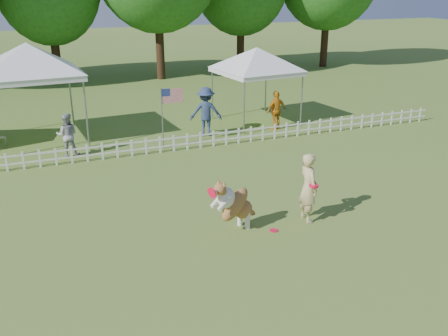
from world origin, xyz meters
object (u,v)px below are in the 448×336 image
at_px(dog, 236,204).
at_px(frisbee_on_turf, 274,230).
at_px(spectator_a, 67,135).
at_px(flag_pole, 162,119).
at_px(spectator_c, 276,110).
at_px(canopy_tent_right, 256,86).
at_px(canopy_tent_left, 32,94).
at_px(spectator_b, 206,112).
at_px(handler, 308,188).

height_order(dog, frisbee_on_turf, dog).
bearing_deg(spectator_a, flag_pole, -175.30).
height_order(spectator_a, spectator_c, spectator_c).
relative_size(canopy_tent_right, flag_pole, 1.40).
height_order(canopy_tent_left, spectator_b, canopy_tent_left).
xyz_separation_m(flag_pole, spectator_c, (4.93, 0.76, -0.31)).
height_order(canopy_tent_left, canopy_tent_right, canopy_tent_left).
height_order(canopy_tent_right, spectator_a, canopy_tent_right).
xyz_separation_m(dog, spectator_a, (-3.19, 7.25, 0.04)).
bearing_deg(dog, flag_pole, 65.54).
bearing_deg(spectator_c, dog, 44.71).
bearing_deg(spectator_b, spectator_a, 23.25).
height_order(canopy_tent_left, spectator_a, canopy_tent_left).
distance_m(handler, spectator_b, 7.96).
height_order(dog, spectator_c, spectator_c).
bearing_deg(canopy_tent_left, spectator_b, -19.18).
relative_size(frisbee_on_turf, canopy_tent_right, 0.07).
bearing_deg(spectator_a, spectator_b, -161.87).
bearing_deg(spectator_c, canopy_tent_right, -89.46).
xyz_separation_m(canopy_tent_left, spectator_c, (9.10, -1.89, -0.99)).
relative_size(handler, canopy_tent_right, 0.58).
bearing_deg(spectator_c, flag_pole, -3.24).
height_order(frisbee_on_turf, spectator_a, spectator_a).
xyz_separation_m(handler, spectator_a, (-5.08, 7.37, -0.14)).
relative_size(dog, frisbee_on_turf, 7.07).
bearing_deg(spectator_c, frisbee_on_turf, 50.54).
bearing_deg(frisbee_on_turf, dog, 158.31).
relative_size(canopy_tent_left, spectator_b, 1.88).
relative_size(frisbee_on_turf, flag_pole, 0.09).
xyz_separation_m(spectator_a, spectator_b, (5.24, 0.58, 0.20)).
height_order(flag_pole, spectator_c, flag_pole).
distance_m(handler, spectator_a, 8.96).
height_order(spectator_b, spectator_c, spectator_b).
xyz_separation_m(dog, canopy_tent_right, (4.70, 8.95, 0.83)).
distance_m(spectator_b, spectator_c, 2.96).
bearing_deg(flag_pole, handler, -74.75).
xyz_separation_m(canopy_tent_right, flag_pole, (-4.64, -2.10, -0.44)).
xyz_separation_m(spectator_b, spectator_c, (2.94, -0.22, -0.16)).
relative_size(handler, spectator_b, 0.94).
xyz_separation_m(handler, canopy_tent_right, (2.80, 9.07, 0.65)).
xyz_separation_m(flag_pole, spectator_b, (1.99, 0.99, -0.15)).
distance_m(handler, canopy_tent_left, 11.37).
xyz_separation_m(dog, canopy_tent_left, (-4.11, 9.50, 1.07)).
relative_size(canopy_tent_right, spectator_a, 2.05).
height_order(canopy_tent_right, spectator_c, canopy_tent_right).
height_order(canopy_tent_left, flag_pole, canopy_tent_left).
relative_size(dog, canopy_tent_right, 0.46).
distance_m(dog, spectator_c, 9.11).
bearing_deg(handler, frisbee_on_turf, 103.62).
xyz_separation_m(canopy_tent_left, canopy_tent_right, (8.81, -0.55, -0.24)).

